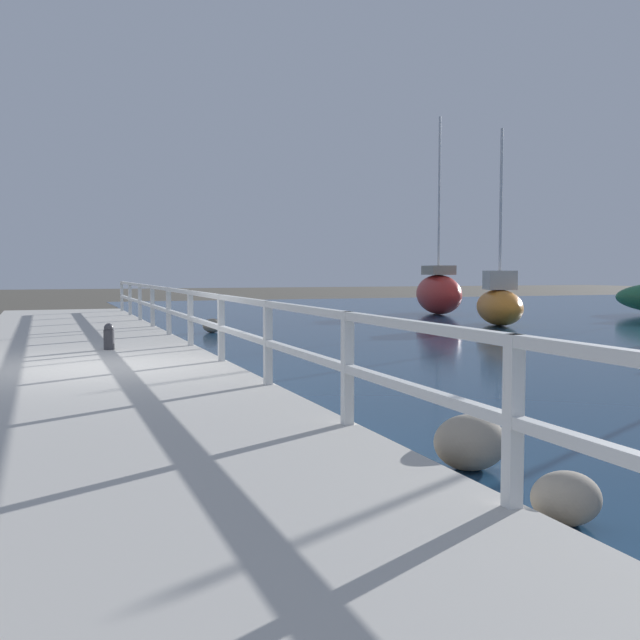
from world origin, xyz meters
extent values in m
plane|color=#4C473D|center=(0.00, 0.00, 0.00)|extent=(120.00, 120.00, 0.00)
cube|color=beige|center=(0.00, 0.00, 0.11)|extent=(4.17, 36.00, 0.22)
cube|color=white|center=(1.99, -8.10, 0.77)|extent=(0.10, 0.10, 1.09)
cube|color=white|center=(1.99, -5.40, 0.77)|extent=(0.10, 0.10, 1.09)
cube|color=white|center=(1.99, -2.70, 0.77)|extent=(0.10, 0.10, 1.09)
cube|color=white|center=(1.99, 0.00, 0.77)|extent=(0.10, 0.10, 1.09)
cube|color=white|center=(1.99, 2.70, 0.77)|extent=(0.10, 0.10, 1.09)
cube|color=white|center=(1.99, 5.40, 0.77)|extent=(0.10, 0.10, 1.09)
cube|color=white|center=(1.99, 8.10, 0.77)|extent=(0.10, 0.10, 1.09)
cube|color=white|center=(1.99, 10.80, 0.77)|extent=(0.10, 0.10, 1.09)
cube|color=white|center=(1.99, 13.50, 0.77)|extent=(0.10, 0.10, 1.09)
cube|color=white|center=(1.99, 16.20, 0.77)|extent=(0.10, 0.10, 1.09)
cube|color=white|center=(1.99, 0.00, 1.27)|extent=(0.09, 32.50, 0.08)
cube|color=white|center=(1.99, 0.00, 0.77)|extent=(0.09, 32.50, 0.08)
ellipsoid|color=gray|center=(2.51, -7.96, 0.18)|extent=(0.48, 0.43, 0.36)
ellipsoid|color=gray|center=(2.65, -6.53, 0.24)|extent=(0.64, 0.57, 0.48)
ellipsoid|color=slate|center=(3.60, 8.19, 0.20)|extent=(0.52, 0.47, 0.39)
cylinder|color=#333338|center=(0.40, 2.46, 0.41)|extent=(0.20, 0.20, 0.37)
sphere|color=#333338|center=(0.40, 2.46, 0.63)|extent=(0.18, 0.18, 0.18)
ellipsoid|color=red|center=(13.72, 13.68, 0.77)|extent=(2.10, 4.30, 1.53)
cube|color=#9E937F|center=(13.72, 13.68, 1.72)|extent=(1.21, 1.75, 0.36)
cylinder|color=silver|center=(13.72, 13.68, 4.57)|extent=(0.09, 0.09, 6.06)
ellipsoid|color=orange|center=(12.53, 7.75, 0.56)|extent=(2.29, 3.59, 1.11)
cube|color=beige|center=(12.53, 7.75, 1.41)|extent=(1.15, 1.27, 0.58)
cylinder|color=silver|center=(12.53, 7.75, 3.57)|extent=(0.09, 0.09, 4.92)
camera|label=1|loc=(-0.75, -12.00, 1.71)|focal=42.00mm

